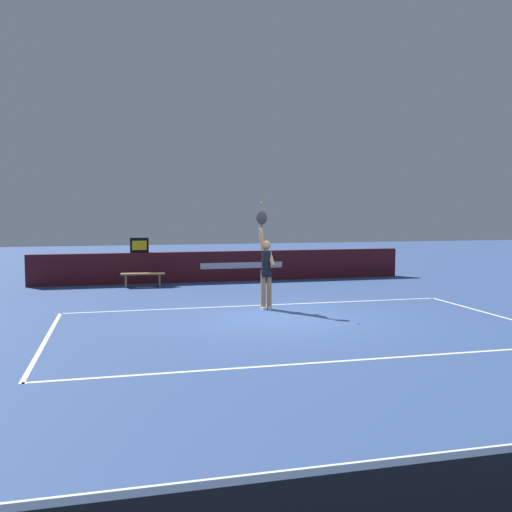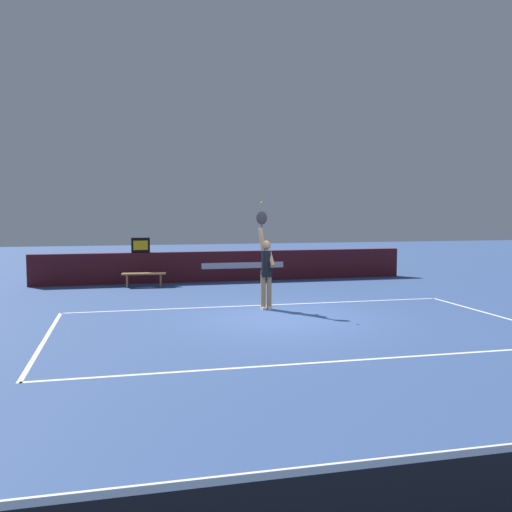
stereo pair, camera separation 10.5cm
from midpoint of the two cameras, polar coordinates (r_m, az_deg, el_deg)
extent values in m
plane|color=#344E85|center=(13.24, 2.75, -6.28)|extent=(60.00, 60.00, 0.00)
cube|color=white|center=(14.93, 0.83, -5.03)|extent=(10.18, 0.09, 0.00)
cube|color=white|center=(9.61, 9.46, -10.48)|extent=(10.18, 0.09, 0.00)
cube|color=white|center=(11.76, -20.44, -7.93)|extent=(0.09, 5.81, 0.00)
cube|color=white|center=(14.58, 23.72, -5.65)|extent=(0.09, 5.81, 0.00)
cube|color=white|center=(14.79, 0.98, -5.13)|extent=(0.09, 0.30, 0.00)
cube|color=#47141B|center=(20.09, -2.98, -1.04)|extent=(13.35, 0.27, 1.07)
cube|color=silver|center=(20.08, -1.18, -0.96)|extent=(3.00, 0.01, 0.21)
cube|color=black|center=(19.71, -11.53, 1.09)|extent=(0.63, 0.13, 0.52)
cube|color=yellow|center=(19.64, -11.52, 1.08)|extent=(0.49, 0.01, 0.32)
cylinder|color=#9F7951|center=(14.31, 1.55, -3.69)|extent=(0.13, 0.13, 0.88)
cylinder|color=#9F7951|center=(14.27, 0.94, -3.71)|extent=(0.13, 0.13, 0.88)
cube|color=white|center=(14.35, 1.56, -5.29)|extent=(0.10, 0.24, 0.07)
cube|color=white|center=(14.32, 0.96, -5.31)|extent=(0.10, 0.24, 0.07)
cylinder|color=black|center=(14.20, 1.25, -0.71)|extent=(0.23, 0.23, 0.62)
cube|color=black|center=(14.23, 1.25, -1.79)|extent=(0.27, 0.22, 0.16)
sphere|color=#9F7951|center=(14.17, 1.25, 1.10)|extent=(0.23, 0.23, 0.23)
cylinder|color=#9F7951|center=(14.13, 0.80, 1.71)|extent=(0.17, 0.10, 0.59)
cylinder|color=#9F7951|center=(14.16, 1.77, -0.30)|extent=(0.11, 0.47, 0.42)
ellipsoid|color=black|center=(14.12, 0.80, 3.91)|extent=(0.29, 0.03, 0.35)
cylinder|color=black|center=(14.12, 0.80, 3.14)|extent=(0.03, 0.03, 0.18)
sphere|color=#CADB2E|center=(13.94, 0.83, 5.42)|extent=(0.07, 0.07, 0.07)
cube|color=olive|center=(18.88, -11.20, -1.78)|extent=(1.45, 0.44, 0.05)
cube|color=olive|center=(18.92, -12.84, -2.46)|extent=(0.08, 0.32, 0.44)
cube|color=olive|center=(18.90, -9.53, -2.42)|extent=(0.08, 0.32, 0.44)
camera|label=1|loc=(0.05, -89.79, 0.02)|focal=39.27mm
camera|label=2|loc=(0.05, 90.21, -0.02)|focal=39.27mm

